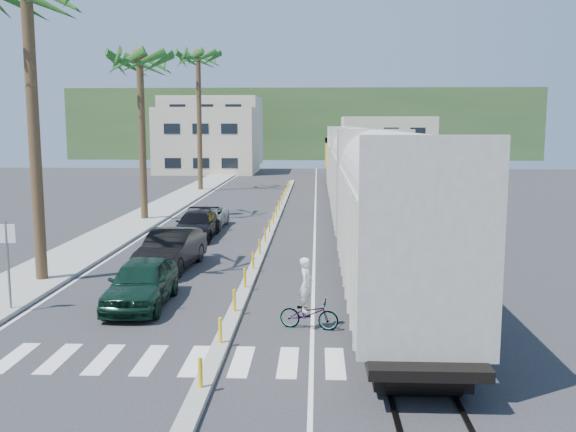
# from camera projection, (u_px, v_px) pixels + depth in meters

# --- Properties ---
(ground) EXTENTS (140.00, 140.00, 0.00)m
(ground) POSITION_uv_depth(u_px,v_px,m) (226.00, 336.00, 18.52)
(ground) COLOR #28282B
(ground) RESTS_ON ground
(sidewalk) EXTENTS (3.00, 90.00, 0.15)m
(sidewalk) POSITION_uv_depth(u_px,v_px,m) (154.00, 213.00, 43.61)
(sidewalk) COLOR gray
(sidewalk) RESTS_ON ground
(rails) EXTENTS (1.56, 100.00, 0.06)m
(rails) POSITION_uv_depth(u_px,v_px,m) (350.00, 209.00, 45.97)
(rails) COLOR black
(rails) RESTS_ON ground
(median) EXTENTS (0.45, 60.00, 0.85)m
(median) POSITION_uv_depth(u_px,v_px,m) (273.00, 225.00, 38.24)
(median) COLOR gray
(median) RESTS_ON ground
(crosswalk) EXTENTS (14.00, 2.20, 0.01)m
(crosswalk) POSITION_uv_depth(u_px,v_px,m) (215.00, 361.00, 16.54)
(crosswalk) COLOR silver
(crosswalk) RESTS_ON ground
(lane_markings) EXTENTS (9.42, 90.00, 0.01)m
(lane_markings) POSITION_uv_depth(u_px,v_px,m) (246.00, 214.00, 43.33)
(lane_markings) COLOR silver
(lane_markings) RESTS_ON ground
(freight_train) EXTENTS (3.00, 60.94, 5.85)m
(freight_train) POSITION_uv_depth(u_px,v_px,m) (355.00, 175.00, 40.31)
(freight_train) COLOR #A5A397
(freight_train) RESTS_ON ground
(palm_trees) EXTENTS (3.50, 37.20, 13.75)m
(palm_trees) POSITION_uv_depth(u_px,v_px,m) (145.00, 47.00, 39.78)
(palm_trees) COLOR brown
(palm_trees) RESTS_ON ground
(street_sign) EXTENTS (0.60, 0.08, 3.00)m
(street_sign) POSITION_uv_depth(u_px,v_px,m) (7.00, 253.00, 20.54)
(street_sign) COLOR slate
(street_sign) RESTS_ON ground
(buildings) EXTENTS (38.00, 27.00, 10.00)m
(buildings) POSITION_uv_depth(u_px,v_px,m) (252.00, 136.00, 89.03)
(buildings) COLOR beige
(buildings) RESTS_ON ground
(hillside) EXTENTS (80.00, 20.00, 12.00)m
(hillside) POSITION_uv_depth(u_px,v_px,m) (303.00, 124.00, 116.54)
(hillside) COLOR #385628
(hillside) RESTS_ON ground
(car_lead) EXTENTS (2.10, 4.78, 1.60)m
(car_lead) POSITION_uv_depth(u_px,v_px,m) (141.00, 282.00, 21.48)
(car_lead) COLOR black
(car_lead) RESTS_ON ground
(car_second) EXTENTS (2.73, 5.39, 1.66)m
(car_second) POSITION_uv_depth(u_px,v_px,m) (171.00, 250.00, 26.92)
(car_second) COLOR black
(car_second) RESTS_ON ground
(car_third) EXTENTS (2.09, 5.01, 1.45)m
(car_third) POSITION_uv_depth(u_px,v_px,m) (197.00, 225.00, 34.18)
(car_third) COLOR black
(car_third) RESTS_ON ground
(car_rear) EXTENTS (2.26, 4.55, 1.24)m
(car_rear) POSITION_uv_depth(u_px,v_px,m) (207.00, 218.00, 37.59)
(car_rear) COLOR #A9ACAE
(car_rear) RESTS_ON ground
(cyclist) EXTENTS (1.29, 2.01, 2.17)m
(cyclist) POSITION_uv_depth(u_px,v_px,m) (308.00, 307.00, 19.06)
(cyclist) COLOR #9EA0A5
(cyclist) RESTS_ON ground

